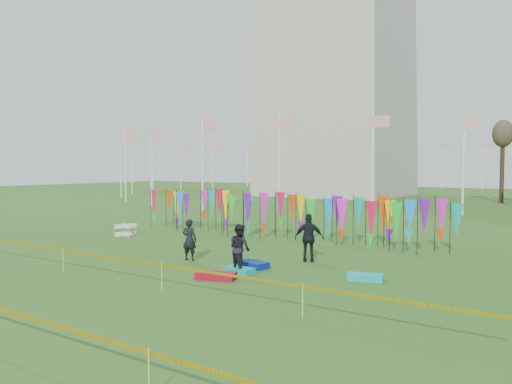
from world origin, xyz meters
The scene contains 12 objects.
ground centered at (0.00, 0.00, 0.00)m, with size 160.00×160.00×0.00m, color #235217.
flagpole_ring centered at (-14.00, 48.00, 4.00)m, with size 57.40×56.16×8.00m.
banner_row centered at (0.28, 8.93, 1.52)m, with size 18.64×0.64×2.40m.
caution_tape_near centered at (-0.22, -2.50, 0.78)m, with size 26.00×0.02×0.90m.
box_kite centered at (-7.21, 5.22, 0.35)m, with size 0.63×0.63×0.70m.
person_left centered at (0.41, 1.84, 0.86)m, with size 0.62×0.46×1.71m, color black.
person_mid centered at (3.53, 1.03, 0.90)m, with size 0.87×0.54×1.79m, color black.
person_right centered at (4.67, 4.25, 0.98)m, with size 1.15×0.65×1.96m, color black.
kite_bag_turquoise centered at (3.58, 0.94, 0.11)m, with size 1.09×0.55×0.22m, color #0BACA8.
kite_bag_blue centered at (3.45, 2.04, 0.12)m, with size 1.16×0.61×0.24m, color #0A22A2.
kite_bag_red centered at (3.47, -0.29, 0.12)m, with size 1.35×0.62×0.25m, color #AB0B20.
kite_bag_teal centered at (7.80, 2.36, 0.11)m, with size 1.18×0.57×0.23m, color #0DB2BE.
Camera 1 is at (13.98, -13.59, 3.89)m, focal length 35.00 mm.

